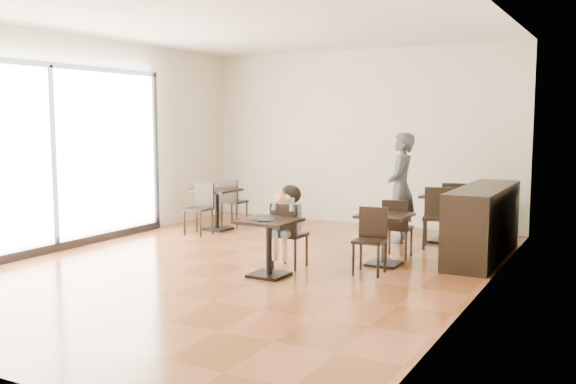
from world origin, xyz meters
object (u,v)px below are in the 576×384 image
Objects in this scene: adult_patron at (401,188)px; chair_left_b at (198,209)px; cafe_table_mid at (384,240)px; child_table at (269,248)px; child at (290,227)px; chair_mid_b at (369,241)px; chair_back_a at (455,209)px; chair_back_b at (437,218)px; cafe_table_back at (446,219)px; child_chair at (290,235)px; chair_mid_a at (398,228)px; chair_left_a at (234,202)px; cafe_table_left at (217,210)px.

adult_patron is 1.99× the size of chair_left_b.
child_table is at bearing -129.76° from cafe_table_mid.
child is 1.06m from chair_mid_b.
chair_back_a is (0.31, 3.09, 0.04)m from chair_mid_b.
cafe_table_mid is at bearing 72.03° from chair_back_a.
chair_back_b is (1.35, 2.70, 0.10)m from child_table.
cafe_table_back is 0.56m from chair_back_a.
child is at bearing -28.08° from chair_left_b.
child_chair is 0.99× the size of chair_left_b.
chair_mid_a is at bearing 70.14° from chair_back_a.
chair_mid_b reaches higher than cafe_table_mid.
child reaches higher than cafe_table_back.
chair_left_a is 1.00× the size of chair_left_b.
chair_mid_b is at bearing 85.43° from chair_mid_a.
chair_mid_b is 3.72m from chair_left_b.
child is 1.19× the size of chair_back_b.
chair_mid_b is 0.91× the size of chair_back_a.
child_chair is at bearing 45.67° from chair_mid_a.
child_chair is 2.54m from adult_patron.
child reaches higher than chair_left_a.
chair_mid_b is at bearing 147.62° from chair_left_a.
cafe_table_mid is 0.96× the size of cafe_table_left.
chair_mid_a is at bearing 50.24° from child.
child_chair is at bearing -116.65° from cafe_table_back.
child_table is 0.99× the size of cafe_table_left.
child_chair is at bearing 90.00° from child_table.
chair_back_b is at bearing 78.98° from chair_back_a.
adult_patron is at bearing 18.90° from chair_left_b.
chair_left_a reaches higher than cafe_table_mid.
adult_patron is 1.15m from chair_back_a.
adult_patron is 1.90× the size of chair_back_a.
adult_patron reaches higher than child_table.
child_chair is 3.52m from chair_back_a.
chair_back_b reaches higher than cafe_table_back.
chair_mid_a reaches higher than child_table.
chair_back_a reaches higher than child_chair.
adult_patron is 2.08× the size of chair_mid_a.
chair_left_a is at bearing -102.49° from adult_patron.
chair_left_b reaches higher than child_chair.
cafe_table_mid is 0.83× the size of chair_mid_a.
cafe_table_mid is (0.34, -1.69, -0.52)m from adult_patron.
child_table is at bearing -112.63° from cafe_table_back.
cafe_table_left is at bearing 142.00° from child.
child_chair is 2.54m from chair_back_b.
child is 1.19× the size of chair_back_a.
chair_left_b is at bearing 169.13° from cafe_table_mid.
chair_mid_a is at bearing 90.00° from cafe_table_mid.
chair_back_a is (1.35, 3.25, -0.09)m from child.
chair_back_a is at bearing 131.58° from adult_patron.
child is 3.50m from chair_left_a.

